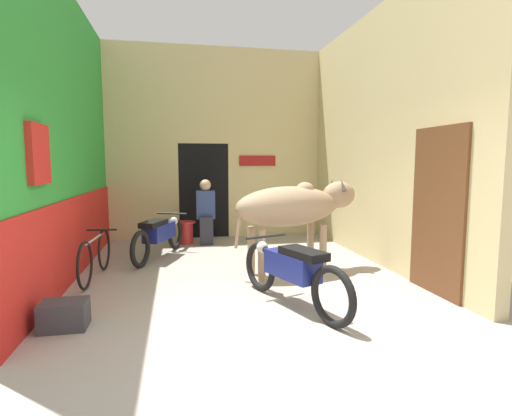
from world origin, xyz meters
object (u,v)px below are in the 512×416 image
Objects in this scene: motorcycle_far at (159,234)px; shopkeeper_seated at (206,209)px; plastic_stool at (187,232)px; cow at (295,206)px; motorcycle_near at (292,270)px; bicycle at (95,256)px; crate at (64,315)px.

motorcycle_far is 1.44× the size of shopkeeper_seated.
plastic_stool is (-0.39, 0.08, -0.46)m from shopkeeper_seated.
cow is 1.59m from motorcycle_near.
plastic_stool is (-1.56, 2.50, -0.76)m from cow.
bicycle is 1.80m from crate.
crate is at bearing -107.76° from plastic_stool.
bicycle is at bearing -120.37° from plastic_stool.
cow is 1.29× the size of bicycle.
motorcycle_near is (-0.46, -1.41, -0.58)m from cow.
bicycle is at bearing 91.08° from crate.
cow reaches higher than motorcycle_near.
cow is 1.60× the size of shopkeeper_seated.
motorcycle_near is at bearing -33.80° from bicycle.
shopkeeper_seated is (0.89, 1.06, 0.30)m from motorcycle_far.
motorcycle_far is (-1.59, 2.78, -0.02)m from motorcycle_near.
motorcycle_near reaches higher than motorcycle_far.
crate is at bearing -151.35° from cow.
cow is at bearing -58.03° from plastic_stool.
cow is 3.38m from crate.
motorcycle_near is 0.99× the size of motorcycle_far.
crate is (-1.30, -4.07, -0.11)m from plastic_stool.
plastic_stool is 1.06× the size of crate.
motorcycle_far is 3.05m from crate.
bicycle is at bearing -126.41° from motorcycle_far.
cow reaches higher than shopkeeper_seated.
shopkeeper_seated reaches higher than plastic_stool.
shopkeeper_seated is 3.01× the size of crate.
motorcycle_near is at bearing -74.28° from plastic_stool.
crate is (0.03, -1.79, -0.19)m from bicycle.
motorcycle_near is 1.16× the size of bicycle.
plastic_stool is at bearing 72.24° from crate.
cow is at bearing 71.92° from motorcycle_near.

